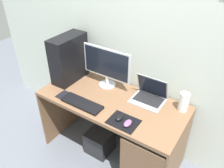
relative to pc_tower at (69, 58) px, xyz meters
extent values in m
plane|color=slate|center=(0.59, -0.07, -1.01)|extent=(8.00, 8.00, 0.00)
cube|color=beige|center=(0.59, 0.30, 0.29)|extent=(4.00, 0.04, 2.60)
cube|color=brown|center=(0.59, -0.07, -0.27)|extent=(1.45, 0.66, 0.03)
cube|color=brown|center=(-0.12, -0.07, -0.65)|extent=(0.02, 0.66, 0.72)
cube|color=brown|center=(1.31, -0.07, -0.65)|extent=(0.02, 0.66, 0.72)
cube|color=black|center=(0.00, 0.00, 0.00)|extent=(0.19, 0.42, 0.50)
cylinder|color=#B7BCC6|center=(0.41, 0.11, -0.24)|extent=(0.18, 0.18, 0.01)
cylinder|color=#B7BCC6|center=(0.41, 0.11, -0.19)|extent=(0.04, 0.04, 0.10)
cube|color=#B7BCC6|center=(0.41, 0.10, 0.02)|extent=(0.54, 0.02, 0.32)
cube|color=black|center=(0.41, 0.09, 0.02)|extent=(0.51, 0.00, 0.29)
cube|color=#9EA3A8|center=(0.89, 0.09, -0.24)|extent=(0.31, 0.25, 0.01)
cube|color=black|center=(0.89, 0.11, -0.23)|extent=(0.27, 0.17, 0.00)
cube|color=#9EA3A8|center=(0.89, 0.18, -0.12)|extent=(0.31, 0.09, 0.23)
cube|color=black|center=(0.89, 0.17, -0.12)|extent=(0.29, 0.07, 0.21)
cylinder|color=white|center=(1.22, 0.15, -0.16)|extent=(0.09, 0.09, 0.18)
cube|color=black|center=(0.40, -0.29, -0.24)|extent=(0.42, 0.14, 0.02)
cube|color=black|center=(0.85, -0.28, -0.25)|extent=(0.26, 0.20, 0.00)
ellipsoid|color=black|center=(0.81, -0.27, -0.23)|extent=(0.06, 0.10, 0.03)
ellipsoid|color=#8C4C99|center=(0.90, -0.30, -0.23)|extent=(0.06, 0.10, 0.03)
cube|color=black|center=(0.14, -0.29, -0.24)|extent=(0.07, 0.13, 0.01)
cube|color=#232326|center=(0.46, -0.12, -0.87)|extent=(0.27, 0.27, 0.27)
camera|label=1|loc=(1.58, -1.56, 1.11)|focal=36.87mm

